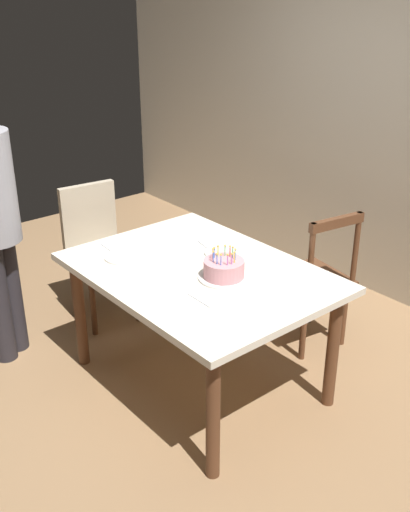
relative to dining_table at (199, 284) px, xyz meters
name	(u,v)px	position (x,y,z in m)	size (l,w,h in m)	color
ground	(200,381)	(0.00, 0.00, -0.67)	(6.40, 6.40, 0.00)	#93704C
back_wall	(403,126)	(0.00, 1.85, 0.63)	(6.40, 0.10, 2.60)	beige
dining_table	(199,284)	(0.00, 0.00, 0.00)	(1.47, 1.07, 0.76)	silver
birthday_cake	(224,270)	(0.17, 0.03, 0.14)	(0.28, 0.28, 0.17)	silver
plate_near_celebrant	(123,257)	(-0.40, -0.24, 0.10)	(0.22, 0.22, 0.01)	white
plate_far_side	(223,253)	(-0.07, 0.24, 0.10)	(0.22, 0.22, 0.01)	white
fork_near_celebrant	(109,249)	(-0.56, -0.24, 0.09)	(0.18, 0.02, 0.01)	silver
fork_far_side	(205,245)	(-0.23, 0.23, 0.09)	(0.18, 0.02, 0.01)	silver
fork_near_guest	(199,300)	(0.28, -0.23, 0.09)	(0.18, 0.02, 0.01)	silver
chair_spindle_back	(313,280)	(0.12, 0.85, -0.21)	(0.50, 0.50, 0.95)	#56331E
chair_upholstered	(97,245)	(-1.12, -0.01, -0.14)	(0.49, 0.49, 0.95)	tan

